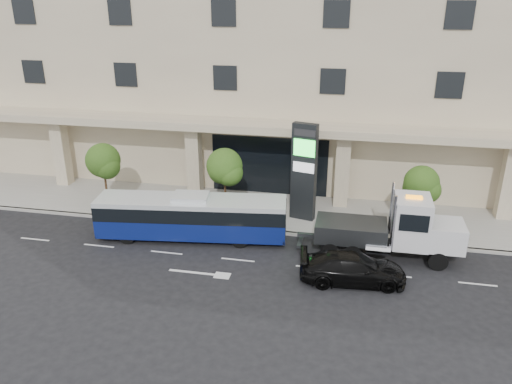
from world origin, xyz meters
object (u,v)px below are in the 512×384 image
tow_truck (395,230)px  black_sedan (353,268)px  city_bus (192,216)px  signage_pylon (304,172)px

tow_truck → black_sedan: bearing=-125.5°
city_bus → tow_truck: 11.20m
city_bus → signage_pylon: 7.21m
black_sedan → signage_pylon: signage_pylon is taller
black_sedan → signage_pylon: bearing=19.7°
city_bus → tow_truck: size_ratio=1.27×
tow_truck → signage_pylon: (-5.27, 3.69, 1.59)m
tow_truck → black_sedan: tow_truck is taller
city_bus → black_sedan: city_bus is taller
tow_truck → signage_pylon: size_ratio=1.43×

